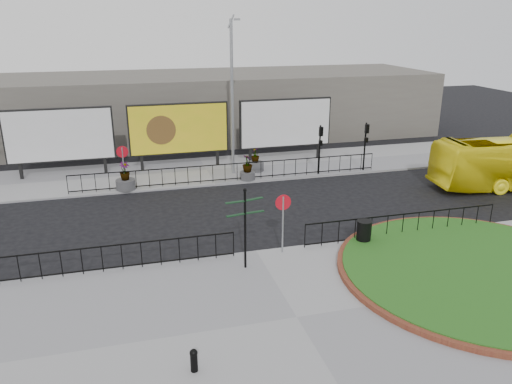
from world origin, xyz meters
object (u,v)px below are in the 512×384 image
object	(u,v)px
bollard	(194,359)
planter_a	(125,180)
lamp_post	(232,96)
planter_c	(255,163)
planter_b	(247,170)
fingerpost_sign	(245,221)
litter_bin	(364,233)
billboard_mid	(179,129)

from	to	relation	value
bollard	planter_a	xyz separation A→B (m)	(-1.45, 16.10, 0.17)
lamp_post	bollard	distance (m)	18.90
planter_c	planter_b	bearing A→B (deg)	-119.71
fingerpost_sign	litter_bin	size ratio (longest dim) A/B	2.99
billboard_mid	planter_c	size ratio (longest dim) A/B	4.19
billboard_mid	bollard	world-z (taller)	billboard_mid
fingerpost_sign	bollard	distance (m)	6.26
litter_bin	planter_b	bearing A→B (deg)	104.04
billboard_mid	bollard	bearing A→B (deg)	-95.87
planter_b	planter_c	bearing A→B (deg)	60.29
lamp_post	planter_c	xyz separation A→B (m)	(1.41, -0.00, -4.22)
planter_a	planter_c	xyz separation A→B (m)	(7.89, 1.60, -0.05)
fingerpost_sign	planter_c	world-z (taller)	fingerpost_sign
billboard_mid	lamp_post	bearing A→B (deg)	-33.25
planter_b	lamp_post	bearing A→B (deg)	107.12
fingerpost_sign	planter_b	xyz separation A→B (m)	(2.77, 10.70, -1.33)
planter_b	bollard	bearing A→B (deg)	-108.93
lamp_post	fingerpost_sign	xyz separation A→B (m)	(-2.28, -12.30, -2.78)
billboard_mid	litter_bin	distance (m)	14.97
planter_a	planter_b	bearing A→B (deg)	0.00
planter_a	planter_c	world-z (taller)	planter_a
lamp_post	fingerpost_sign	size ratio (longest dim) A/B	2.89
billboard_mid	lamp_post	size ratio (longest dim) A/B	0.67
litter_bin	planter_c	size ratio (longest dim) A/B	0.72
planter_b	planter_a	bearing A→B (deg)	180.00
fingerpost_sign	planter_a	world-z (taller)	fingerpost_sign
lamp_post	bollard	size ratio (longest dim) A/B	13.58
bollard	planter_b	xyz separation A→B (m)	(5.52, 16.10, 0.23)
planter_b	fingerpost_sign	bearing A→B (deg)	-104.51
planter_b	planter_c	xyz separation A→B (m)	(0.91, 1.60, -0.11)
planter_a	planter_b	world-z (taller)	planter_a
bollard	planter_b	world-z (taller)	planter_b
lamp_post	planter_c	bearing A→B (deg)	-0.00
billboard_mid	planter_b	bearing A→B (deg)	-45.58
bollard	planter_b	bearing A→B (deg)	71.07
fingerpost_sign	planter_c	bearing A→B (deg)	67.36
billboard_mid	lamp_post	distance (m)	4.23
fingerpost_sign	planter_b	bearing A→B (deg)	69.52
billboard_mid	bollard	xyz separation A→B (m)	(-2.02, -19.67, -2.11)
billboard_mid	planter_a	bearing A→B (deg)	-134.20
planter_b	litter_bin	bearing A→B (deg)	-75.96
lamp_post	litter_bin	distance (m)	12.68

